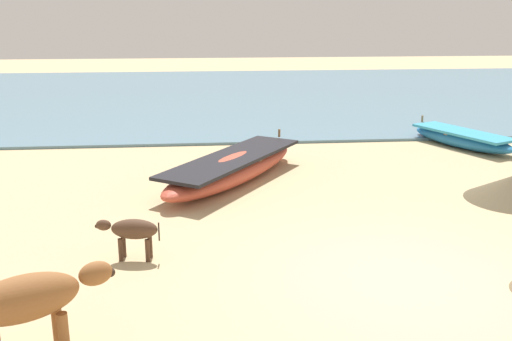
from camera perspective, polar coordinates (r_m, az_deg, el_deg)
The scene contains 6 objects.
ground at distance 8.53m, azimuth 14.12°, elevation -10.47°, with size 80.00×80.00×0.00m, color tan.
sea_water at distance 26.29m, azimuth 0.52°, elevation 7.59°, with size 60.00×20.00×0.08m, color slate.
fishing_boat_0 at distance 12.78m, azimuth -2.29°, elevation 0.28°, with size 3.78×4.77×0.78m.
fishing_boat_2 at distance 17.02m, azimuth 19.70°, elevation 3.02°, with size 2.20×3.43×0.65m.
cow_adult_brown at distance 6.60m, azimuth -21.47°, elevation -11.90°, with size 1.52×1.01×1.04m.
calf_near_dark at distance 8.95m, azimuth -12.15°, elevation -5.83°, with size 0.99×0.40×0.64m.
Camera 1 is at (-2.75, -7.19, 3.67)m, focal length 40.45 mm.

